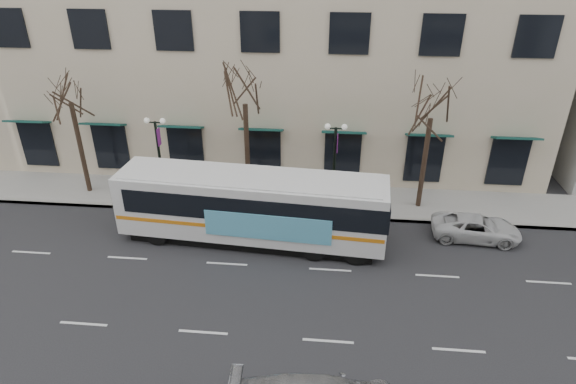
# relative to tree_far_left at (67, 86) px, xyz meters

# --- Properties ---
(ground) EXTENTS (160.00, 160.00, 0.00)m
(ground) POSITION_rel_tree_far_left_xyz_m (10.00, -8.80, -6.70)
(ground) COLOR black
(ground) RESTS_ON ground
(sidewalk_far) EXTENTS (80.00, 4.00, 0.15)m
(sidewalk_far) POSITION_rel_tree_far_left_xyz_m (15.00, 0.20, -6.62)
(sidewalk_far) COLOR gray
(sidewalk_far) RESTS_ON ground
(tree_far_left) EXTENTS (3.60, 3.60, 8.34)m
(tree_far_left) POSITION_rel_tree_far_left_xyz_m (0.00, 0.00, 0.00)
(tree_far_left) COLOR black
(tree_far_left) RESTS_ON ground
(tree_far_mid) EXTENTS (3.60, 3.60, 8.55)m
(tree_far_mid) POSITION_rel_tree_far_left_xyz_m (10.00, 0.00, 0.21)
(tree_far_mid) COLOR black
(tree_far_mid) RESTS_ON ground
(tree_far_right) EXTENTS (3.60, 3.60, 8.06)m
(tree_far_right) POSITION_rel_tree_far_left_xyz_m (20.00, 0.00, -0.28)
(tree_far_right) COLOR black
(tree_far_right) RESTS_ON ground
(lamp_post_left) EXTENTS (1.22, 0.45, 5.21)m
(lamp_post_left) POSITION_rel_tree_far_left_xyz_m (5.01, -0.60, -3.75)
(lamp_post_left) COLOR black
(lamp_post_left) RESTS_ON ground
(lamp_post_right) EXTENTS (1.22, 0.45, 5.21)m
(lamp_post_right) POSITION_rel_tree_far_left_xyz_m (15.01, -0.60, -3.75)
(lamp_post_right) COLOR black
(lamp_post_right) RESTS_ON ground
(city_bus) EXTENTS (13.75, 3.96, 3.68)m
(city_bus) POSITION_rel_tree_far_left_xyz_m (11.00, -4.22, -4.69)
(city_bus) COLOR silver
(city_bus) RESTS_ON ground
(white_pickup) EXTENTS (4.63, 2.40, 1.25)m
(white_pickup) POSITION_rel_tree_far_left_xyz_m (22.51, -2.98, -6.07)
(white_pickup) COLOR silver
(white_pickup) RESTS_ON ground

